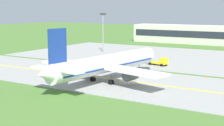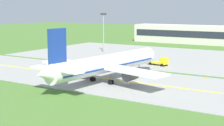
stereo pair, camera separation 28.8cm
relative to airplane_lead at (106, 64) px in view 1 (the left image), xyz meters
name	(u,v)px [view 1 (the left image)]	position (x,y,z in m)	size (l,w,h in m)	color
ground_plane	(130,82)	(4.68, 2.85, -4.13)	(500.00, 500.00, 0.00)	#47702D
taxiway_strip	(130,82)	(4.68, 2.85, -4.08)	(240.00, 28.00, 0.10)	gray
apron_pad	(222,61)	(14.68, 44.85, -4.08)	(140.00, 52.00, 0.10)	gray
taxiway_centreline	(130,82)	(4.68, 2.85, -4.03)	(220.00, 0.60, 0.01)	yellow
airplane_lead	(106,64)	(0.00, 0.00, 0.00)	(32.33, 39.66, 12.70)	white
service_truck_catering	(160,62)	(1.63, 26.51, -2.95)	(6.68, 3.34, 2.59)	yellow
terminal_building	(203,35)	(-6.34, 93.96, 0.15)	(66.62, 11.60, 9.73)	beige
apron_light_mast	(103,28)	(-28.81, 43.10, 5.19)	(2.40, 0.50, 14.70)	gray
traffic_cone_near_edge	(207,78)	(18.44, 15.03, -3.83)	(0.44, 0.44, 0.60)	orange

